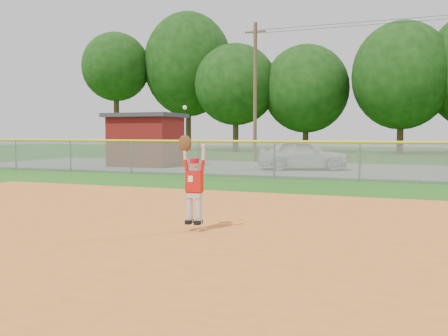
# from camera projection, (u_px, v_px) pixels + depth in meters

# --- Properties ---
(ground) EXTENTS (120.00, 120.00, 0.00)m
(ground) POSITION_uv_depth(u_px,v_px,m) (302.00, 229.00, 9.57)
(ground) COLOR #205713
(ground) RESTS_ON ground
(clay_infield) EXTENTS (24.00, 16.00, 0.04)m
(clay_infield) POSITION_uv_depth(u_px,v_px,m) (254.00, 267.00, 6.78)
(clay_infield) COLOR #CC6824
(clay_infield) RESTS_ON ground
(parking_strip) EXTENTS (44.00, 10.00, 0.03)m
(parking_strip) POSITION_uv_depth(u_px,v_px,m) (373.00, 170.00, 24.44)
(parking_strip) COLOR slate
(parking_strip) RESTS_ON ground
(car_white_a) EXTENTS (4.77, 3.06, 1.51)m
(car_white_a) POSITION_uv_depth(u_px,v_px,m) (303.00, 154.00, 24.67)
(car_white_a) COLOR silver
(car_white_a) RESTS_ON parking_strip
(utility_shed) EXTENTS (3.89, 3.04, 2.91)m
(utility_shed) POSITION_uv_depth(u_px,v_px,m) (146.00, 140.00, 27.32)
(utility_shed) COLOR #5B0F0D
(utility_shed) RESTS_ON ground
(outfield_fence) EXTENTS (40.06, 0.10, 1.55)m
(outfield_fence) POSITION_uv_depth(u_px,v_px,m) (360.00, 158.00, 18.80)
(outfield_fence) COLOR gray
(outfield_fence) RESTS_ON ground
(power_lines) EXTENTS (19.40, 0.24, 9.00)m
(power_lines) POSITION_uv_depth(u_px,v_px,m) (401.00, 85.00, 29.33)
(power_lines) COLOR #4C3823
(power_lines) RESTS_ON ground
(tree_line) EXTENTS (62.37, 13.00, 14.43)m
(tree_line) POSITION_uv_depth(u_px,v_px,m) (407.00, 68.00, 43.92)
(tree_line) COLOR #422D1C
(tree_line) RESTS_ON ground
(ballplayer) EXTENTS (0.54, 0.23, 2.17)m
(ballplayer) POSITION_uv_depth(u_px,v_px,m) (193.00, 180.00, 9.13)
(ballplayer) COLOR silver
(ballplayer) RESTS_ON ground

